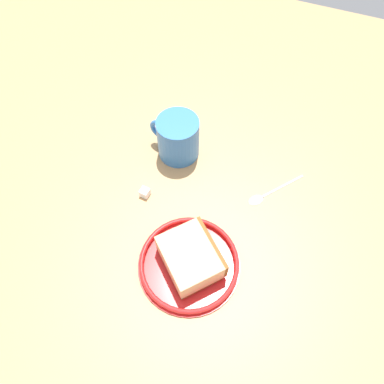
{
  "coord_description": "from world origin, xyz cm",
  "views": [
    {
      "loc": [
        -24.65,
        -10.49,
        56.36
      ],
      "look_at": [
        5.01,
        1.5,
        3.0
      ],
      "focal_mm": 32.59,
      "sensor_mm": 36.0,
      "label": 1
    }
  ],
  "objects": [
    {
      "name": "tea_mug",
      "position": [
        14.48,
        8.33,
        4.42
      ],
      "size": [
        8.07,
        10.47,
        8.68
      ],
      "color": "#3372BF",
      "rests_on": "ground_plane"
    },
    {
      "name": "teaspoon",
      "position": [
        11.09,
        -10.82,
        0.35
      ],
      "size": [
        10.56,
        8.74,
        0.8
      ],
      "color": "silver",
      "rests_on": "ground_plane"
    },
    {
      "name": "sugar_cube",
      "position": [
        2.82,
        10.09,
        0.81
      ],
      "size": [
        1.74,
        1.74,
        1.62
      ],
      "primitive_type": "cube",
      "rotation": [
        0.0,
        0.0,
        1.5
      ],
      "color": "white",
      "rests_on": "ground_plane"
    },
    {
      "name": "ground_plane",
      "position": [
        0.0,
        0.0,
        -1.03
      ],
      "size": [
        152.54,
        152.54,
        2.06
      ],
      "primitive_type": "cube",
      "color": "tan"
    },
    {
      "name": "small_plate",
      "position": [
        -6.73,
        -2.72,
        0.78
      ],
      "size": [
        17.15,
        17.15,
        1.59
      ],
      "color": "red",
      "rests_on": "ground_plane"
    },
    {
      "name": "cake_slice",
      "position": [
        -6.53,
        -2.9,
        3.23
      ],
      "size": [
        12.51,
        12.66,
        4.81
      ],
      "color": "brown",
      "rests_on": "small_plate"
    }
  ]
}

